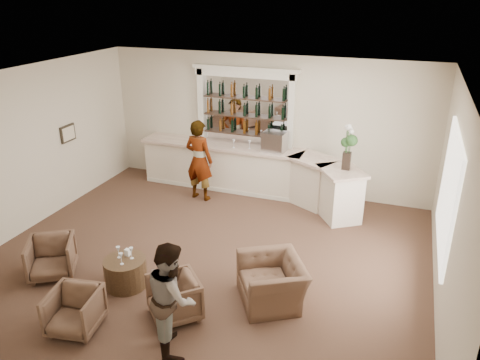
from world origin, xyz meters
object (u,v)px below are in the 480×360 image
bar_counter (252,172)px  espresso_machine (275,142)px  sommelier (199,160)px  armchair_right (174,298)px  guest (172,297)px  cocktail_table (126,272)px  armchair_left (52,257)px  armchair_center (74,311)px  flower_vase (348,144)px  armchair_far (272,282)px

bar_counter → espresso_machine: (0.52, 0.08, 0.80)m
sommelier → armchair_right: 4.43m
armchair_right → guest: bearing=-16.5°
espresso_machine → cocktail_table: bearing=-101.7°
sommelier → armchair_left: size_ratio=2.51×
cocktail_table → armchair_center: bearing=-93.8°
cocktail_table → flower_vase: bearing=51.5°
armchair_right → espresso_machine: 5.01m
armchair_center → guest: bearing=-2.2°
guest → armchair_far: bearing=-68.4°
bar_counter → espresso_machine: espresso_machine is taller
bar_counter → guest: size_ratio=3.47×
guest → flower_vase: (1.60, 4.85, 0.87)m
sommelier → armchair_right: size_ratio=2.62×
bar_counter → armchair_center: (-0.85, -5.59, -0.25)m
guest → armchair_left: (-2.83, 0.84, -0.47)m
cocktail_table → sommelier: size_ratio=0.37×
sommelier → flower_vase: size_ratio=1.97×
armchair_left → armchair_center: 1.66m
flower_vase → guest: bearing=-108.3°
cocktail_table → guest: (1.45, -1.01, 0.58)m
armchair_right → armchair_far: armchair_far is taller
armchair_center → armchair_far: armchair_far is taller
flower_vase → sommelier: bearing=-177.4°
sommelier → guest: size_ratio=1.17×
bar_counter → armchair_right: 4.84m
armchair_left → flower_vase: (4.43, 4.01, 1.34)m
armchair_center → espresso_machine: size_ratio=1.38×
armchair_left → espresso_machine: bearing=28.6°
cocktail_table → armchair_center: size_ratio=0.99×
armchair_right → flower_vase: flower_vase is taller
armchair_right → flower_vase: size_ratio=0.75×
armchair_center → armchair_far: bearing=23.8°
bar_counter → armchair_right: bar_counter is taller
guest → armchair_center: (-1.53, -0.20, -0.50)m
espresso_machine → flower_vase: (1.76, -0.62, 0.32)m
armchair_left → bar_counter: bearing=33.3°
guest → armchair_right: guest is taller
sommelier → armchair_left: bearing=83.5°
armchair_left → guest: bearing=-47.9°
flower_vase → armchair_center: bearing=-121.8°
sommelier → armchair_left: sommelier is taller
flower_vase → bar_counter: bearing=166.7°
bar_counter → flower_vase: bearing=-13.3°
flower_vase → cocktail_table: bearing=-128.5°
armchair_left → armchair_right: 2.55m
armchair_far → armchair_left: bearing=-112.2°
sommelier → armchair_center: size_ratio=2.69×
guest → armchair_center: size_ratio=2.29×
guest → cocktail_table: bearing=20.8°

